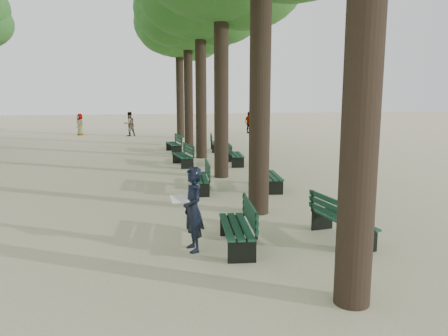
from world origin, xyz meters
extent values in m
plane|color=beige|center=(0.00, 0.00, 0.00)|extent=(120.00, 120.00, 0.00)
cylinder|color=#33261C|center=(1.50, -2.00, 3.75)|extent=(0.52, 0.52, 7.50)
cylinder|color=#33261C|center=(1.50, 3.00, 3.75)|extent=(0.52, 0.52, 7.50)
cylinder|color=#33261C|center=(1.50, 8.00, 3.75)|extent=(0.52, 0.52, 7.50)
cylinder|color=#33261C|center=(1.50, 13.00, 3.75)|extent=(0.52, 0.52, 7.50)
cylinder|color=#33261C|center=(1.50, 18.00, 3.75)|extent=(0.52, 0.52, 7.50)
ellipsoid|color=#215A1E|center=(1.50, 18.00, 7.70)|extent=(6.00, 6.00, 4.50)
cylinder|color=#33261C|center=(1.50, 23.00, 3.75)|extent=(0.52, 0.52, 7.50)
ellipsoid|color=#215A1E|center=(1.50, 23.00, 7.70)|extent=(6.00, 6.00, 4.50)
cube|color=black|center=(0.35, 0.58, 0.23)|extent=(0.70, 1.84, 0.45)
cube|color=black|center=(0.35, 0.58, 0.45)|extent=(0.72, 1.85, 0.04)
cube|color=black|center=(0.63, 0.55, 0.72)|extent=(0.22, 1.79, 0.40)
cube|color=black|center=(0.35, 5.78, 0.23)|extent=(0.67, 1.84, 0.45)
cube|color=black|center=(0.35, 5.78, 0.45)|extent=(0.69, 1.84, 0.04)
cube|color=black|center=(0.63, 5.75, 0.72)|extent=(0.20, 1.80, 0.40)
cube|color=black|center=(0.35, 10.79, 0.23)|extent=(0.77, 1.85, 0.45)
cube|color=black|center=(0.35, 10.79, 0.45)|extent=(0.79, 1.86, 0.04)
cube|color=black|center=(0.63, 10.83, 0.72)|extent=(0.29, 1.79, 0.40)
cube|color=black|center=(0.35, 15.31, 0.23)|extent=(0.72, 1.85, 0.45)
cube|color=black|center=(0.35, 15.31, 0.45)|extent=(0.74, 1.85, 0.04)
cube|color=black|center=(0.63, 15.34, 0.72)|extent=(0.24, 1.79, 0.40)
cube|color=black|center=(2.65, 0.61, 0.23)|extent=(0.75, 1.85, 0.45)
cube|color=black|center=(2.65, 0.61, 0.45)|extent=(0.77, 1.85, 0.04)
cube|color=black|center=(2.37, 0.57, 0.72)|extent=(0.27, 1.79, 0.40)
cube|color=black|center=(2.65, 5.66, 0.23)|extent=(0.72, 1.85, 0.45)
cube|color=black|center=(2.65, 5.66, 0.45)|extent=(0.74, 1.85, 0.04)
cube|color=black|center=(2.37, 5.69, 0.72)|extent=(0.24, 1.79, 0.40)
cube|color=black|center=(2.65, 10.64, 0.23)|extent=(0.69, 1.84, 0.45)
cube|color=black|center=(2.65, 10.64, 0.45)|extent=(0.71, 1.84, 0.04)
cube|color=black|center=(2.37, 10.67, 0.72)|extent=(0.22, 1.80, 0.40)
cube|color=black|center=(2.65, 15.30, 0.23)|extent=(0.75, 1.85, 0.45)
cube|color=black|center=(2.65, 15.30, 0.45)|extent=(0.77, 1.86, 0.04)
cube|color=black|center=(2.37, 15.34, 0.72)|extent=(0.28, 1.79, 0.40)
imported|color=black|center=(-0.48, 0.61, 0.82)|extent=(0.45, 0.71, 1.65)
cube|color=white|center=(-0.73, 0.61, 1.05)|extent=(0.37, 0.29, 0.12)
imported|color=#262628|center=(-2.02, 24.88, 0.87)|extent=(0.91, 0.72, 1.74)
imported|color=#262628|center=(7.06, 25.41, 0.83)|extent=(0.71, 1.03, 1.66)
imported|color=#262628|center=(-5.59, 26.34, 0.79)|extent=(0.68, 0.83, 1.59)
camera|label=1|loc=(-1.49, -7.48, 3.02)|focal=35.00mm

